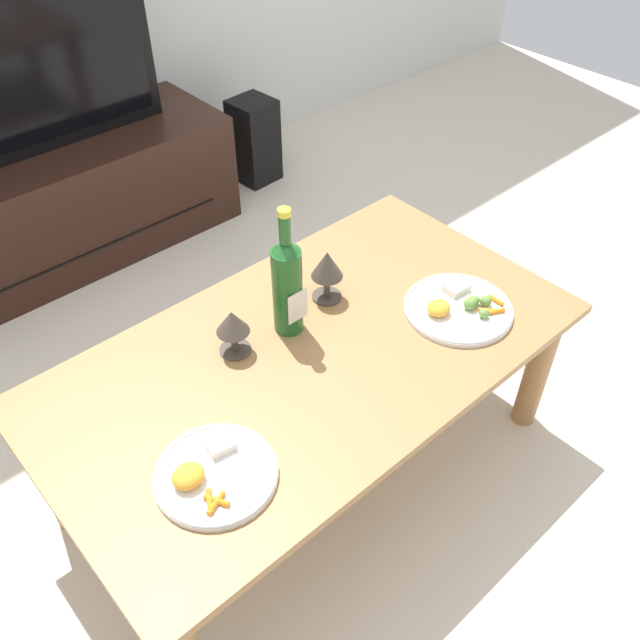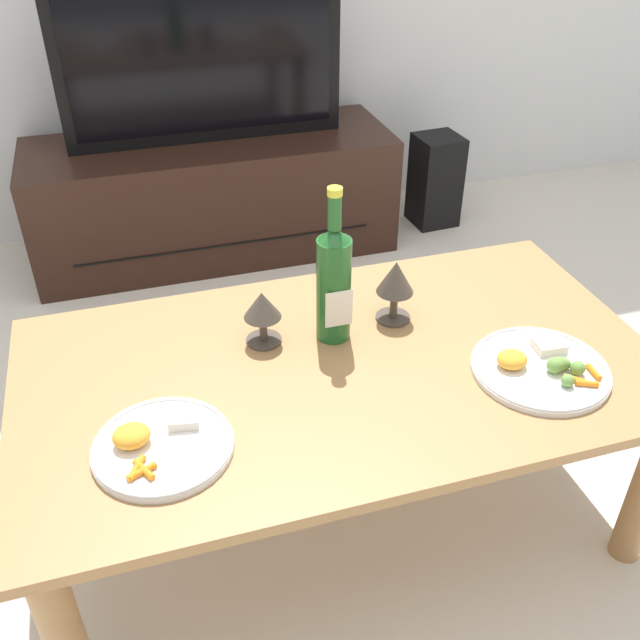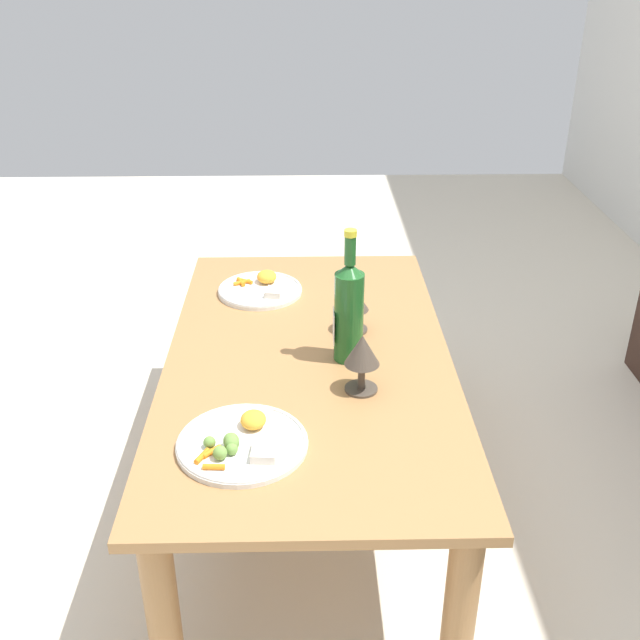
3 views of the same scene
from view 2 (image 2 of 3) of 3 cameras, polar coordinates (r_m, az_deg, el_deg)
name	(u,v)px [view 2 (image 2 of 3)]	position (r m, az deg, el deg)	size (l,w,h in m)	color
ground_plane	(338,512)	(1.81, 1.43, -15.28)	(6.40, 6.40, 0.00)	beige
dining_table	(340,390)	(1.53, 1.64, -5.70)	(1.34, 0.74, 0.47)	#9E7042
tv_stand	(214,196)	(2.81, -8.60, 9.91)	(1.37, 0.49, 0.45)	black
tv_screen	(202,62)	(2.64, -9.58, 19.92)	(1.00, 0.05, 0.56)	black
floor_speaker	(435,180)	(3.05, 9.32, 11.11)	(0.18, 0.18, 0.38)	black
wine_bottle	(334,280)	(1.48, 1.12, 3.24)	(0.07, 0.08, 0.35)	#1E5923
goblet_left	(262,309)	(1.50, -4.71, 0.92)	(0.08, 0.08, 0.13)	#473D33
goblet_right	(395,281)	(1.57, 6.14, 3.19)	(0.08, 0.08, 0.15)	#473D33
dinner_plate_left	(160,444)	(1.32, -12.82, -9.79)	(0.26, 0.26, 0.05)	white
dinner_plate_right	(541,367)	(1.52, 17.46, -3.66)	(0.28, 0.28, 0.05)	white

